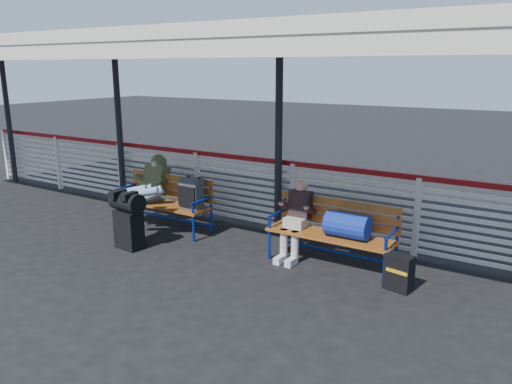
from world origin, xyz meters
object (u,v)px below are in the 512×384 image
Objects in this scene: traveler_man at (143,190)px; companion_person at (296,218)px; luggage_stack at (128,218)px; bench_right at (340,226)px; bench_left at (175,196)px; suitcase_side at (399,273)px.

traveler_man is 2.71m from companion_person.
bench_right is (3.02, 1.02, 0.11)m from luggage_stack.
luggage_stack is 2.55m from companion_person.
bench_left reaches higher than suitcase_side.
suitcase_side is at bearing 16.21° from luggage_stack.
luggage_stack is at bearing -161.30° from bench_right.
luggage_stack is 0.50× the size of bench_left.
bench_left is 2.98m from bench_right.
bench_right is at bearing 0.58° from companion_person.
bench_left reaches higher than bench_right.
luggage_stack is 0.78× the size of companion_person.
bench_left is at bearing 179.90° from bench_right.
bench_right is at bearing -0.10° from bench_left.
companion_person is at bearing -0.31° from bench_left.
companion_person is (2.34, 1.01, 0.11)m from luggage_stack.
suitcase_side is (3.90, -0.31, -0.38)m from bench_left.
companion_person reaches higher than suitcase_side.
suitcase_side is (1.60, -0.30, -0.36)m from companion_person.
traveler_man is at bearing -138.45° from bench_left.
bench_right is 1.57× the size of companion_person.
luggage_stack is at bearing -92.16° from bench_left.
bench_left is at bearing 41.55° from traveler_man.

